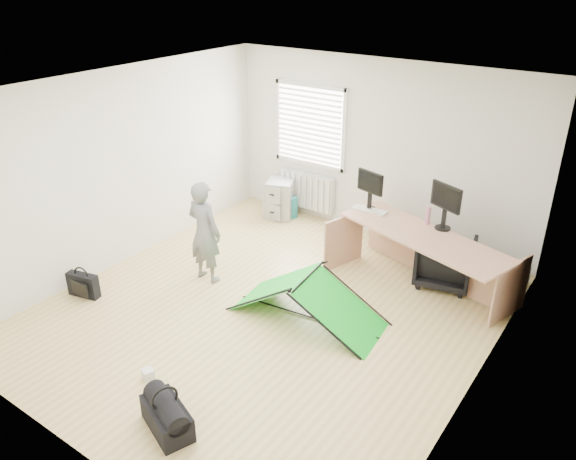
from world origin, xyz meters
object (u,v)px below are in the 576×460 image
Objects in this scene: person at (204,232)px; storage_crate at (507,273)px; office_chair at (445,261)px; kite at (308,297)px; filing_cabinet at (281,198)px; monitor_right at (445,213)px; laptop_bag at (83,285)px; duffel_bag at (167,418)px; desk at (420,262)px; monitor_left at (370,196)px; thermos at (428,216)px.

storage_crate is at bearing -145.32° from person.
office_chair is 2.01m from kite.
monitor_right is at bearing -32.62° from filing_cabinet.
kite is at bearing 12.00° from laptop_bag.
monitor_right is at bearing -5.79° from office_chair.
office_chair is (0.09, 0.01, -0.68)m from monitor_right.
person is 2.87× the size of storage_crate.
office_chair is at bearing 95.54° from duffel_bag.
person is at bearing 20.84° from office_chair.
laptop_bag is (-3.67, -2.97, -0.17)m from office_chair.
desk reaches higher than office_chair.
desk is 1.27m from storage_crate.
desk is 1.65× the size of person.
desk is at bearing 52.96° from kite.
monitor_right reaches higher than filing_cabinet.
person is at bearing 173.73° from kite.
monitor_left reaches higher than office_chair.
kite is at bearing 109.47° from duffel_bag.
desk is 3.20× the size of office_chair.
monitor_right is 1.98× the size of thermos.
thermos is at bearing -13.55° from office_chair.
kite is 2.25m from duffel_bag.
kite is (-0.73, -1.73, -0.62)m from thermos.
monitor_left is 0.92× the size of monitor_right.
person reaches higher than duffel_bag.
thermos is 0.40× the size of duffel_bag.
monitor_left is 1.82× the size of thermos.
monitor_right is (1.07, -0.00, 0.02)m from monitor_left.
duffel_bag is at bearing -86.77° from desk.
person is 1.69m from laptop_bag.
monitor_left is 2.31m from person.
duffel_bag is (2.56, -1.00, -0.03)m from laptop_bag.
person is (0.40, -2.28, 0.38)m from filing_cabinet.
storage_crate is 0.83× the size of duffel_bag.
office_chair is at bearing 29.09° from monitor_right.
kite is at bearing -112.94° from thermos.
thermos is at bearing 60.64° from kite.
filing_cabinet reaches higher than laptop_bag.
office_chair is at bearing -146.06° from person.
monitor_left is 2.11m from storage_crate.
storage_crate is (3.77, -0.04, -0.19)m from filing_cabinet.
laptop_bag is at bearing -161.00° from kite.
monitor_left is at bearing -157.41° from monitor_right.
filing_cabinet is 3.12m from office_chair.
laptop_bag is at bearing -125.57° from desk.
laptop_bag reaches higher than duffel_bag.
filing_cabinet is 1.10× the size of duffel_bag.
office_chair is 3.20m from person.
thermos is 4.55m from laptop_bag.
filing_cabinet is at bearing 134.57° from duffel_bag.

